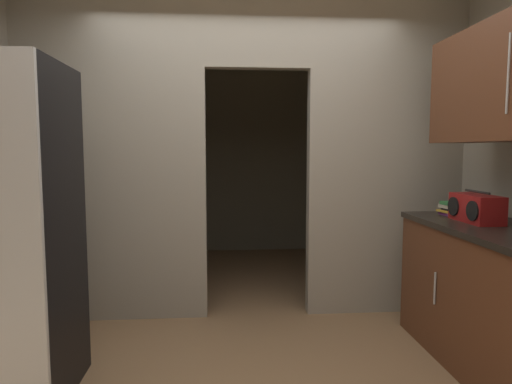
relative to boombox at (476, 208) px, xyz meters
name	(u,v)px	position (x,y,z in m)	size (l,w,h in m)	color
kitchen_partition	(244,145)	(-1.52, 0.89, 0.44)	(3.72, 0.12, 2.77)	#ADA899
adjoining_room_shell	(239,152)	(-1.50, 2.69, 0.36)	(3.72, 2.57, 2.77)	gray
boombox	(476,208)	(0.00, 0.00, 0.00)	(0.20, 0.39, 0.21)	maroon
book_stack	(450,209)	(-0.01, 0.32, -0.05)	(0.14, 0.18, 0.10)	#8C3893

